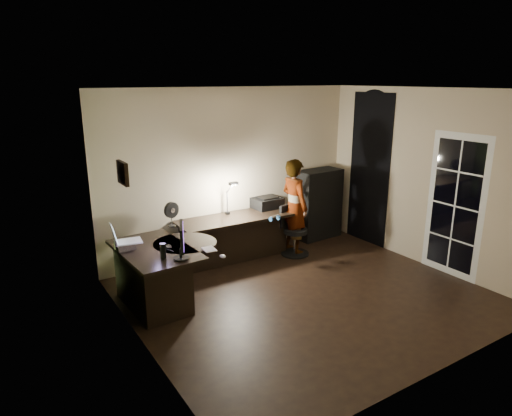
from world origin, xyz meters
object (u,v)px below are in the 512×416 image
desk_left (156,277)px  monitor (181,247)px  cabinet (318,204)px  office_chair (295,231)px  person (294,207)px  desk_right (236,238)px

desk_left → monitor: bearing=-77.1°
desk_left → monitor: (0.14, -0.50, 0.55)m
cabinet → monitor: bearing=-159.3°
desk_left → office_chair: 2.60m
cabinet → person: bearing=-158.4°
desk_right → person: bearing=-11.5°
monitor → person: (2.47, 1.06, -0.14)m
monitor → person: person is taller
desk_left → office_chair: size_ratio=1.61×
desk_left → person: person is taller
desk_right → person: 1.10m
office_chair → person: size_ratio=0.52×
office_chair → desk_right: bearing=145.5°
desk_left → desk_right: bearing=23.0°
desk_right → monitor: (-1.49, -1.29, 0.57)m
person → monitor: bearing=112.2°
desk_right → person: (0.98, -0.23, 0.43)m
cabinet → monitor: size_ratio=2.74×
office_chair → person: person is taller
desk_right → office_chair: 0.99m
cabinet → monitor: cabinet is taller
desk_right → cabinet: 1.83m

